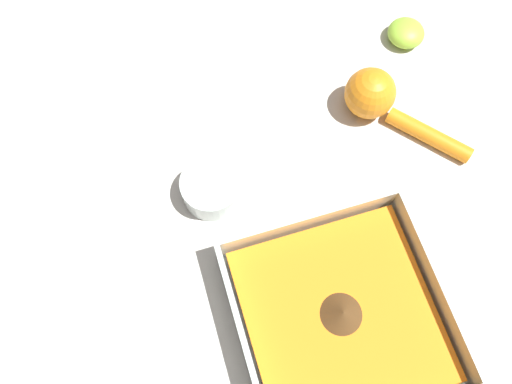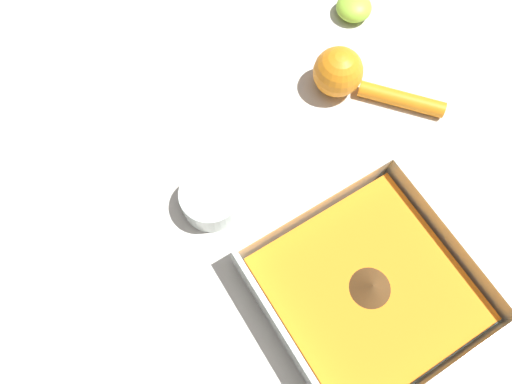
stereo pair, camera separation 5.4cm
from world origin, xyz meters
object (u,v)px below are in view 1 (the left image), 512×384
square_dish (339,316)px  spice_bowl (212,189)px  lemon_squeezer (379,100)px  lemon_half (406,33)px

square_dish → spice_bowl: square_dish is taller
square_dish → lemon_squeezer: size_ratio=1.47×
spice_bowl → lemon_squeezer: size_ratio=0.49×
square_dish → lemon_half: (-0.21, -0.32, -0.00)m
lemon_squeezer → lemon_half: size_ratio=2.96×
square_dish → lemon_half: square_dish is taller
square_dish → lemon_squeezer: 0.26m
square_dish → spice_bowl: (0.09, -0.18, -0.00)m
lemon_squeezer → lemon_half: (-0.08, -0.09, -0.01)m
square_dish → lemon_half: bearing=-123.8°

